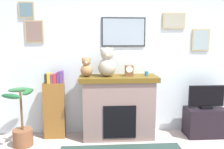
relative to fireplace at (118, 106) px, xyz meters
The scene contains 10 objects.
back_wall 0.82m from the fireplace, 65.57° to the left, with size 5.20×0.15×2.60m.
fireplace is the anchor object (origin of this frame).
bookshelf 1.12m from the fireplace, behind, with size 0.36×0.16×1.20m.
potted_plant 1.64m from the fireplace, behind, with size 0.47×0.61×0.95m.
tv_stand 1.60m from the fireplace, ahead, with size 0.70×0.40×0.51m, color black.
television 1.58m from the fireplace, ahead, with size 0.65×0.14×0.42m.
candle_jar 0.77m from the fireplace, ahead, with size 0.07×0.07×0.08m, color teal.
mantel_clock 0.67m from the fireplace, ahead, with size 0.14×0.10×0.19m.
teddy_bear_cream 0.89m from the fireplace, behind, with size 0.20×0.20×0.33m.
teddy_bear_tan 0.80m from the fireplace, behind, with size 0.31×0.31×0.50m.
Camera 1 is at (-0.53, -2.32, 1.77)m, focal length 37.85 mm.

